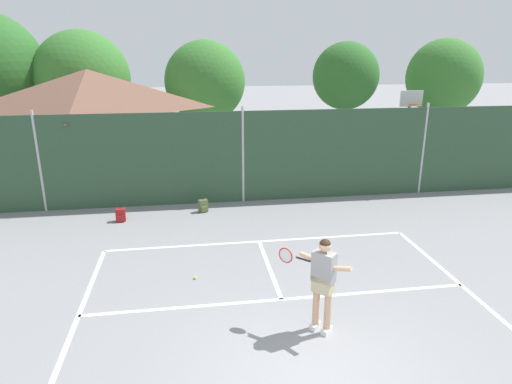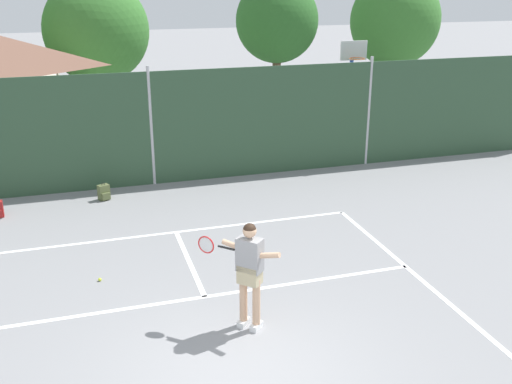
{
  "view_description": "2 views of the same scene",
  "coord_description": "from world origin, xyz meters",
  "px_view_note": "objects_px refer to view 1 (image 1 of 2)",
  "views": [
    {
      "loc": [
        -1.77,
        -5.64,
        5.02
      ],
      "look_at": [
        -0.12,
        5.3,
        1.5
      ],
      "focal_mm": 31.4,
      "sensor_mm": 36.0,
      "label": 1
    },
    {
      "loc": [
        -1.88,
        -6.84,
        5.46
      ],
      "look_at": [
        1.42,
        3.95,
        1.36
      ],
      "focal_mm": 41.75,
      "sensor_mm": 36.0,
      "label": 2
    }
  ],
  "objects_px": {
    "tennis_ball": "(195,278)",
    "backpack_olive": "(203,206)",
    "basketball_hoop": "(408,123)",
    "backpack_red": "(121,215)",
    "tennis_player": "(323,277)"
  },
  "relations": [
    {
      "from": "basketball_hoop",
      "to": "tennis_ball",
      "type": "height_order",
      "value": "basketball_hoop"
    },
    {
      "from": "basketball_hoop",
      "to": "backpack_olive",
      "type": "distance_m",
      "value": 8.74
    },
    {
      "from": "basketball_hoop",
      "to": "backpack_red",
      "type": "bearing_deg",
      "value": -164.31
    },
    {
      "from": "tennis_ball",
      "to": "backpack_olive",
      "type": "xyz_separation_m",
      "value": [
        0.36,
        4.48,
        0.16
      ]
    },
    {
      "from": "tennis_ball",
      "to": "backpack_red",
      "type": "relative_size",
      "value": 0.14
    },
    {
      "from": "basketball_hoop",
      "to": "tennis_player",
      "type": "distance_m",
      "value": 11.25
    },
    {
      "from": "backpack_olive",
      "to": "tennis_player",
      "type": "bearing_deg",
      "value": -74.28
    },
    {
      "from": "tennis_player",
      "to": "backpack_olive",
      "type": "bearing_deg",
      "value": 105.72
    },
    {
      "from": "tennis_ball",
      "to": "backpack_red",
      "type": "height_order",
      "value": "backpack_red"
    },
    {
      "from": "basketball_hoop",
      "to": "tennis_player",
      "type": "bearing_deg",
      "value": -123.58
    },
    {
      "from": "basketball_hoop",
      "to": "backpack_red",
      "type": "height_order",
      "value": "basketball_hoop"
    },
    {
      "from": "tennis_player",
      "to": "backpack_red",
      "type": "xyz_separation_m",
      "value": [
        -4.45,
        6.33,
        -0.92
      ]
    },
    {
      "from": "tennis_player",
      "to": "tennis_ball",
      "type": "bearing_deg",
      "value": 134.38
    },
    {
      "from": "basketball_hoop",
      "to": "tennis_ball",
      "type": "xyz_separation_m",
      "value": [
        -8.46,
        -6.99,
        -2.28
      ]
    },
    {
      "from": "backpack_olive",
      "to": "backpack_red",
      "type": "bearing_deg",
      "value": -169.39
    }
  ]
}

